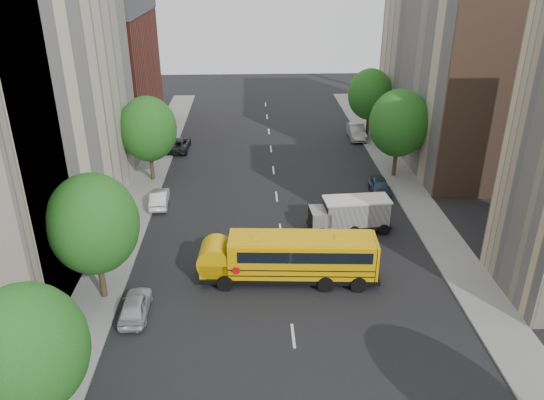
{
  "coord_description": "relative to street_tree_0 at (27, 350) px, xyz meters",
  "views": [
    {
      "loc": [
        -2.09,
        -30.67,
        18.74
      ],
      "look_at": [
        -0.72,
        2.0,
        3.43
      ],
      "focal_mm": 35.0,
      "sensor_mm": 36.0,
      "label": 1
    }
  ],
  "objects": [
    {
      "name": "street_tree_5",
      "position": [
        22.0,
        40.0,
        0.06
      ],
      "size": [
        4.86,
        4.86,
        7.51
      ],
      "color": "#38281C",
      "rests_on": "ground"
    },
    {
      "name": "sidewalk_left",
      "position": [
        -0.5,
        19.0,
        -4.58
      ],
      "size": [
        3.0,
        80.0,
        0.12
      ],
      "primitive_type": "cube",
      "color": "slate",
      "rests_on": "ground"
    },
    {
      "name": "building_right_far",
      "position": [
        29.0,
        34.0,
        4.36
      ],
      "size": [
        10.0,
        22.0,
        18.0
      ],
      "primitive_type": "cube",
      "color": "#BCA892",
      "rests_on": "ground"
    },
    {
      "name": "building_left_redbrick",
      "position": [
        -7.0,
        42.0,
        1.86
      ],
      "size": [
        10.0,
        15.0,
        13.0
      ],
      "primitive_type": "cube",
      "color": "maroon",
      "rests_on": "ground"
    },
    {
      "name": "ground",
      "position": [
        11.0,
        14.0,
        -4.64
      ],
      "size": [
        120.0,
        120.0,
        0.0
      ],
      "primitive_type": "plane",
      "color": "black",
      "rests_on": "ground"
    },
    {
      "name": "street_tree_1",
      "position": [
        0.0,
        10.0,
        0.31
      ],
      "size": [
        5.12,
        5.12,
        7.9
      ],
      "color": "#38281C",
      "rests_on": "ground"
    },
    {
      "name": "street_tree_2",
      "position": [
        0.0,
        28.0,
        0.19
      ],
      "size": [
        4.99,
        4.99,
        7.71
      ],
      "color": "#38281C",
      "rests_on": "ground"
    },
    {
      "name": "parked_car_0",
      "position": [
        2.2,
        8.21,
        -4.0
      ],
      "size": [
        1.57,
        3.79,
        1.28
      ],
      "primitive_type": "imported",
      "rotation": [
        0.0,
        0.0,
        3.16
      ],
      "color": "#ADAEB3",
      "rests_on": "ground"
    },
    {
      "name": "parked_car_1",
      "position": [
        1.4,
        22.69,
        -4.0
      ],
      "size": [
        1.61,
        3.96,
        1.28
      ],
      "primitive_type": "imported",
      "rotation": [
        0.0,
        0.0,
        3.21
      ],
      "color": "silver",
      "rests_on": "ground"
    },
    {
      "name": "street_tree_4",
      "position": [
        22.0,
        28.0,
        0.43
      ],
      "size": [
        5.25,
        5.25,
        8.1
      ],
      "color": "#38281C",
      "rests_on": "ground"
    },
    {
      "name": "safari_truck",
      "position": [
        16.09,
        17.77,
        -3.29
      ],
      "size": [
        6.12,
        2.66,
        2.56
      ],
      "rotation": [
        0.0,
        0.0,
        0.08
      ],
      "color": "black",
      "rests_on": "ground"
    },
    {
      "name": "school_bus",
      "position": [
        11.07,
        11.44,
        -2.9
      ],
      "size": [
        11.19,
        3.28,
        3.12
      ],
      "rotation": [
        0.0,
        0.0,
        -0.06
      ],
      "color": "black",
      "rests_on": "ground"
    },
    {
      "name": "building_left_cream",
      "position": [
        -7.0,
        20.0,
        5.36
      ],
      "size": [
        10.0,
        26.0,
        20.0
      ],
      "primitive_type": "cube",
      "color": "beige",
      "rests_on": "ground"
    },
    {
      "name": "parked_car_5",
      "position": [
        20.6,
        39.15,
        -3.87
      ],
      "size": [
        1.71,
        4.69,
        1.54
      ],
      "primitive_type": "imported",
      "rotation": [
        0.0,
        0.0,
        -0.02
      ],
      "color": "gray",
      "rests_on": "ground"
    },
    {
      "name": "parked_car_4",
      "position": [
        19.8,
        24.16,
        -3.98
      ],
      "size": [
        1.77,
        3.98,
        1.33
      ],
      "primitive_type": "imported",
      "rotation": [
        0.0,
        0.0,
        -0.05
      ],
      "color": "#2D394F",
      "rests_on": "ground"
    },
    {
      "name": "lane_markings",
      "position": [
        11.0,
        24.0,
        -4.64
      ],
      "size": [
        0.15,
        64.0,
        0.01
      ],
      "primitive_type": "cube",
      "color": "silver",
      "rests_on": "ground"
    },
    {
      "name": "street_tree_0",
      "position": [
        0.0,
        0.0,
        0.0
      ],
      "size": [
        4.8,
        4.8,
        7.41
      ],
      "color": "#38281C",
      "rests_on": "ground"
    },
    {
      "name": "parked_car_2",
      "position": [
        1.4,
        36.07,
        -4.0
      ],
      "size": [
        2.26,
        4.69,
        1.29
      ],
      "primitive_type": "imported",
      "rotation": [
        0.0,
        0.0,
        3.11
      ],
      "color": "black",
      "rests_on": "ground"
    },
    {
      "name": "sidewalk_right",
      "position": [
        22.5,
        19.0,
        -4.58
      ],
      "size": [
        3.0,
        80.0,
        0.12
      ],
      "primitive_type": "cube",
      "color": "slate",
      "rests_on": "ground"
    },
    {
      "name": "building_right_sidewall",
      "position": [
        29.0,
        23.0,
        4.36
      ],
      "size": [
        10.1,
        0.3,
        18.0
      ],
      "primitive_type": "cube",
      "color": "brown",
      "rests_on": "ground"
    }
  ]
}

